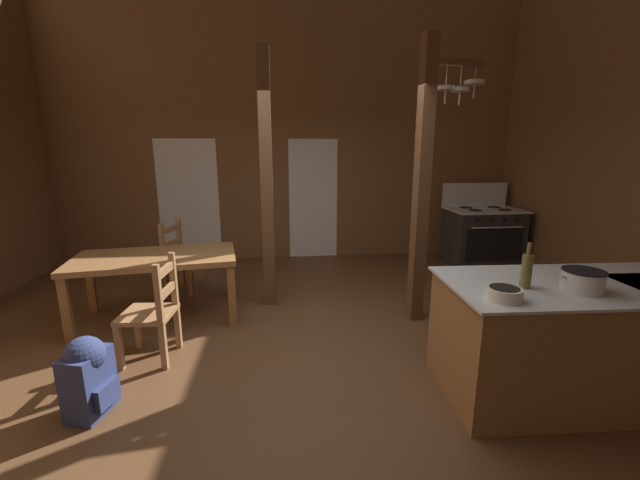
# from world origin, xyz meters

# --- Properties ---
(ground_plane) EXTENTS (8.49, 7.71, 0.10)m
(ground_plane) POSITION_xyz_m (0.00, 0.00, -0.05)
(ground_plane) COLOR brown
(wall_back) EXTENTS (8.49, 0.14, 4.63)m
(wall_back) POSITION_xyz_m (0.00, 3.52, 2.32)
(wall_back) COLOR brown
(wall_back) RESTS_ON ground_plane
(glazed_door_back_left) EXTENTS (1.00, 0.01, 2.05)m
(glazed_door_back_left) POSITION_xyz_m (-1.73, 3.45, 1.02)
(glazed_door_back_left) COLOR white
(glazed_door_back_left) RESTS_ON ground_plane
(glazed_panel_back_right) EXTENTS (0.84, 0.01, 2.05)m
(glazed_panel_back_right) POSITION_xyz_m (0.38, 3.45, 1.02)
(glazed_panel_back_right) COLOR white
(glazed_panel_back_right) RESTS_ON ground_plane
(kitchen_island) EXTENTS (2.20, 1.05, 0.91)m
(kitchen_island) POSITION_xyz_m (2.09, -0.77, 0.45)
(kitchen_island) COLOR olive
(kitchen_island) RESTS_ON ground_plane
(stove_range) EXTENTS (1.15, 0.83, 1.32)m
(stove_range) POSITION_xyz_m (3.13, 2.68, 0.48)
(stove_range) COLOR #282828
(stove_range) RESTS_ON ground_plane
(support_post_with_pot_rack) EXTENTS (0.71, 0.25, 2.98)m
(support_post_with_pot_rack) POSITION_xyz_m (1.33, 0.70, 1.62)
(support_post_with_pot_rack) COLOR brown
(support_post_with_pot_rack) RESTS_ON ground_plane
(support_post_center) EXTENTS (0.14, 0.14, 2.98)m
(support_post_center) POSITION_xyz_m (-0.35, 1.32, 1.49)
(support_post_center) COLOR brown
(support_post_center) RESTS_ON ground_plane
(dining_table) EXTENTS (1.81, 1.14, 0.74)m
(dining_table) POSITION_xyz_m (-1.58, 1.00, 0.65)
(dining_table) COLOR olive
(dining_table) RESTS_ON ground_plane
(ladderback_chair_near_window) EXTENTS (0.47, 0.47, 0.95)m
(ladderback_chair_near_window) POSITION_xyz_m (-1.36, 0.11, 0.45)
(ladderback_chair_near_window) COLOR #9E7044
(ladderback_chair_near_window) RESTS_ON ground_plane
(ladderback_chair_by_post) EXTENTS (0.56, 0.56, 0.95)m
(ladderback_chair_by_post) POSITION_xyz_m (-1.53, 1.90, 0.45)
(ladderback_chair_by_post) COLOR #9E7044
(ladderback_chair_by_post) RESTS_ON ground_plane
(backpack) EXTENTS (0.35, 0.36, 0.60)m
(backpack) POSITION_xyz_m (-1.59, -0.64, 0.31)
(backpack) COLOR navy
(backpack) RESTS_ON ground_plane
(stockpot_on_counter) EXTENTS (0.34, 0.28, 0.15)m
(stockpot_on_counter) POSITION_xyz_m (1.87, -0.92, 0.99)
(stockpot_on_counter) COLOR silver
(stockpot_on_counter) RESTS_ON kitchen_island
(mixing_bowl_on_counter) EXTENTS (0.23, 0.23, 0.08)m
(mixing_bowl_on_counter) POSITION_xyz_m (1.25, -1.01, 0.95)
(mixing_bowl_on_counter) COLOR silver
(mixing_bowl_on_counter) RESTS_ON kitchen_island
(bottle_tall_on_counter) EXTENTS (0.07, 0.07, 0.33)m
(bottle_tall_on_counter) POSITION_xyz_m (1.52, -0.82, 1.04)
(bottle_tall_on_counter) COLOR brown
(bottle_tall_on_counter) RESTS_ON kitchen_island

